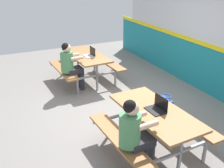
% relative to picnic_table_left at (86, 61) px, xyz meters
% --- Properties ---
extents(ground_plane, '(10.00, 10.00, 0.02)m').
position_rel_picnic_table_left_xyz_m(ground_plane, '(1.59, 0.07, -0.58)').
color(ground_plane, gray).
extents(accent_backdrop, '(8.00, 0.14, 2.60)m').
position_rel_picnic_table_left_xyz_m(accent_backdrop, '(1.59, 2.39, 0.67)').
color(accent_backdrop, teal).
rests_on(accent_backdrop, ground).
extents(picnic_table_left, '(1.67, 1.62, 0.74)m').
position_rel_picnic_table_left_xyz_m(picnic_table_left, '(0.00, 0.00, 0.00)').
color(picnic_table_left, '#9E6B3D').
rests_on(picnic_table_left, ground).
extents(picnic_table_right, '(1.67, 1.62, 0.74)m').
position_rel_picnic_table_left_xyz_m(picnic_table_right, '(3.19, -0.03, 0.00)').
color(picnic_table_right, '#9E6B3D').
rests_on(picnic_table_right, ground).
extents(student_nearer, '(0.37, 0.53, 1.21)m').
position_rel_picnic_table_left_xyz_m(student_nearer, '(0.38, -0.54, 0.14)').
color(student_nearer, '#2D2D38').
rests_on(student_nearer, ground).
extents(student_further, '(0.37, 0.53, 1.21)m').
position_rel_picnic_table_left_xyz_m(student_further, '(3.50, -0.57, 0.14)').
color(student_further, '#2D2D38').
rests_on(student_further, ground).
extents(laptop_silver, '(0.33, 0.24, 0.22)m').
position_rel_picnic_table_left_xyz_m(laptop_silver, '(0.18, 0.05, 0.21)').
color(laptop_silver, silver).
rests_on(laptop_silver, picnic_table_left).
extents(laptop_dark, '(0.33, 0.24, 0.22)m').
position_rel_picnic_table_left_xyz_m(laptop_dark, '(3.19, 0.01, 0.21)').
color(laptop_dark, black).
rests_on(laptop_dark, picnic_table_right).
extents(tote_bag_bright, '(0.34, 0.21, 0.43)m').
position_rel_picnic_table_left_xyz_m(tote_bag_bright, '(2.34, 0.83, -0.38)').
color(tote_bag_bright, '#1E47B2').
rests_on(tote_bag_bright, ground).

